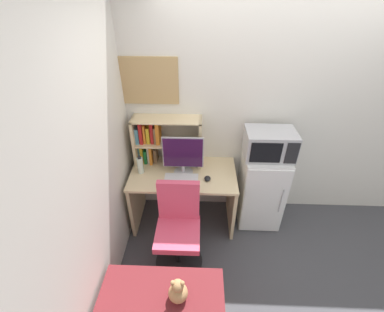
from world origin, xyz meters
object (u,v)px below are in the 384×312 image
at_px(keyboard, 181,178).
at_px(teddy_bear, 178,291).
at_px(microwave, 269,144).
at_px(wall_corkboard, 145,81).
at_px(computer_mouse, 207,178).
at_px(hutch_bookshelf, 158,139).
at_px(mini_fridge, 261,189).
at_px(monitor, 183,155).
at_px(water_bottle, 140,165).
at_px(desk_chair, 178,232).

bearing_deg(keyboard, teddy_bear, -87.38).
relative_size(keyboard, microwave, 0.70).
distance_m(microwave, wall_corkboard, 1.46).
height_order(computer_mouse, microwave, microwave).
distance_m(hutch_bookshelf, computer_mouse, 0.71).
bearing_deg(mini_fridge, keyboard, -168.34).
bearing_deg(mini_fridge, computer_mouse, -163.44).
height_order(monitor, mini_fridge, monitor).
xyz_separation_m(water_bottle, microwave, (1.39, 0.09, 0.25)).
xyz_separation_m(hutch_bookshelf, wall_corkboard, (-0.10, 0.10, 0.63)).
bearing_deg(monitor, teddy_bear, -88.34).
relative_size(keyboard, teddy_bear, 1.56).
bearing_deg(water_bottle, teddy_bear, -67.23).
height_order(hutch_bookshelf, computer_mouse, hutch_bookshelf).
relative_size(computer_mouse, mini_fridge, 0.09).
distance_m(monitor, teddy_bear, 1.30).
bearing_deg(keyboard, mini_fridge, 11.66).
distance_m(hutch_bookshelf, microwave, 1.22).
bearing_deg(microwave, mini_fridge, -90.22).
xyz_separation_m(keyboard, wall_corkboard, (-0.39, 0.43, 0.92)).
bearing_deg(water_bottle, microwave, 3.67).
bearing_deg(computer_mouse, keyboard, 179.88).
bearing_deg(wall_corkboard, monitor, -38.40).
relative_size(hutch_bookshelf, microwave, 1.47).
relative_size(hutch_bookshelf, wall_corkboard, 1.10).
height_order(computer_mouse, wall_corkboard, wall_corkboard).
height_order(hutch_bookshelf, microwave, hutch_bookshelf).
relative_size(keyboard, wall_corkboard, 0.53).
relative_size(mini_fridge, teddy_bear, 4.05).
bearing_deg(keyboard, monitor, 82.49).
relative_size(keyboard, desk_chair, 0.38).
bearing_deg(desk_chair, teddy_bear, -85.34).
distance_m(hutch_bookshelf, desk_chair, 1.03).
distance_m(computer_mouse, mini_fridge, 0.74).
height_order(monitor, wall_corkboard, wall_corkboard).
height_order(microwave, teddy_bear, microwave).
relative_size(computer_mouse, teddy_bear, 0.37).
distance_m(monitor, computer_mouse, 0.36).
xyz_separation_m(hutch_bookshelf, water_bottle, (-0.17, -0.23, -0.20)).
relative_size(monitor, desk_chair, 0.47).
bearing_deg(computer_mouse, mini_fridge, 16.56).
distance_m(desk_chair, teddy_bear, 0.67).
xyz_separation_m(hutch_bookshelf, mini_fridge, (1.22, -0.14, -0.57)).
xyz_separation_m(mini_fridge, teddy_bear, (-0.88, -1.30, 0.06)).
relative_size(computer_mouse, water_bottle, 0.40).
xyz_separation_m(mini_fridge, wall_corkboard, (-1.31, 0.24, 1.20)).
height_order(microwave, desk_chair, microwave).
bearing_deg(keyboard, wall_corkboard, 131.63).
distance_m(keyboard, water_bottle, 0.48).
distance_m(keyboard, microwave, 1.01).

